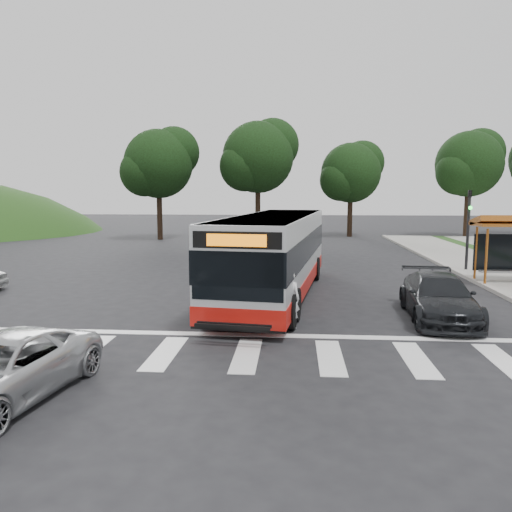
# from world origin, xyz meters

# --- Properties ---
(ground) EXTENTS (140.00, 140.00, 0.00)m
(ground) POSITION_xyz_m (0.00, 0.00, 0.00)
(ground) COLOR black
(ground) RESTS_ON ground
(sidewalk_east) EXTENTS (4.00, 40.00, 0.12)m
(sidewalk_east) POSITION_xyz_m (11.00, 8.00, 0.06)
(sidewalk_east) COLOR gray
(sidewalk_east) RESTS_ON ground
(curb_east) EXTENTS (0.30, 40.00, 0.15)m
(curb_east) POSITION_xyz_m (9.00, 8.00, 0.07)
(curb_east) COLOR #9E9991
(curb_east) RESTS_ON ground
(crosswalk_ladder) EXTENTS (18.00, 2.60, 0.01)m
(crosswalk_ladder) POSITION_xyz_m (0.00, -5.00, 0.01)
(crosswalk_ladder) COLOR silver
(crosswalk_ladder) RESTS_ON ground
(traffic_signal_ne_short) EXTENTS (0.18, 0.37, 4.00)m
(traffic_signal_ne_short) POSITION_xyz_m (9.60, 8.49, 2.48)
(traffic_signal_ne_short) COLOR black
(traffic_signal_ne_short) RESTS_ON ground
(tree_ne_a) EXTENTS (6.16, 5.74, 9.30)m
(tree_ne_a) POSITION_xyz_m (16.08, 28.06, 6.39)
(tree_ne_a) COLOR black
(tree_ne_a) RESTS_ON parking_lot
(tree_north_a) EXTENTS (6.60, 6.15, 10.17)m
(tree_north_a) POSITION_xyz_m (-1.92, 26.07, 6.92)
(tree_north_a) COLOR black
(tree_north_a) RESTS_ON ground
(tree_north_b) EXTENTS (5.72, 5.33, 8.43)m
(tree_north_b) POSITION_xyz_m (6.07, 28.06, 5.66)
(tree_north_b) COLOR black
(tree_north_b) RESTS_ON ground
(tree_north_c) EXTENTS (6.16, 5.74, 9.30)m
(tree_north_c) POSITION_xyz_m (-9.92, 24.06, 6.29)
(tree_north_c) COLOR black
(tree_north_c) RESTS_ON ground
(transit_bus) EXTENTS (4.06, 12.06, 3.05)m
(transit_bus) POSITION_xyz_m (0.40, 1.96, 1.53)
(transit_bus) COLOR silver
(transit_bus) RESTS_ON ground
(pedestrian) EXTENTS (0.64, 0.43, 1.70)m
(pedestrian) POSITION_xyz_m (0.99, -2.50, 0.85)
(pedestrian) COLOR white
(pedestrian) RESTS_ON ground
(dark_sedan) EXTENTS (2.25, 4.86, 1.37)m
(dark_sedan) POSITION_xyz_m (5.58, -1.10, 0.69)
(dark_sedan) COLOR black
(dark_sedan) RESTS_ON ground
(silver_suv_south) EXTENTS (2.64, 4.63, 1.22)m
(silver_suv_south) POSITION_xyz_m (-4.34, -7.99, 0.61)
(silver_suv_south) COLOR #AFB1B5
(silver_suv_south) RESTS_ON ground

